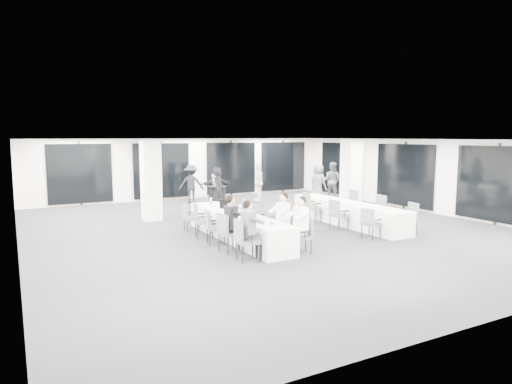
% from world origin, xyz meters
% --- Properties ---
extents(room, '(14.04, 16.04, 2.84)m').
position_xyz_m(room, '(0.89, 1.11, 1.39)').
color(room, '#24242A').
rests_on(room, ground).
extents(column_left, '(0.60, 0.60, 2.80)m').
position_xyz_m(column_left, '(-2.80, 3.20, 1.40)').
color(column_left, white).
rests_on(column_left, floor).
extents(column_right, '(0.60, 0.60, 2.80)m').
position_xyz_m(column_right, '(4.20, 1.00, 1.40)').
color(column_right, white).
rests_on(column_right, floor).
extents(banquet_table_main, '(0.90, 5.00, 0.75)m').
position_xyz_m(banquet_table_main, '(-1.50, -0.92, 0.38)').
color(banquet_table_main, white).
rests_on(banquet_table_main, floor).
extents(banquet_table_side, '(0.90, 5.00, 0.75)m').
position_xyz_m(banquet_table_side, '(2.70, -0.64, 0.38)').
color(banquet_table_side, white).
rests_on(banquet_table_side, floor).
extents(cocktail_table, '(0.73, 0.73, 1.02)m').
position_xyz_m(cocktail_table, '(-0.16, 3.58, 0.52)').
color(cocktail_table, black).
rests_on(cocktail_table, floor).
extents(chair_main_left_near, '(0.54, 0.59, 0.99)m').
position_xyz_m(chair_main_left_near, '(-2.34, -3.02, 0.56)').
color(chair_main_left_near, '#4C4E53').
rests_on(chair_main_left_near, floor).
extents(chair_main_left_second, '(0.56, 0.61, 0.99)m').
position_xyz_m(chair_main_left_second, '(-2.34, -2.09, 0.57)').
color(chair_main_left_second, '#4C4E53').
rests_on(chair_main_left_second, floor).
extents(chair_main_left_mid, '(0.55, 0.59, 0.93)m').
position_xyz_m(chair_main_left_mid, '(-2.33, -1.11, 0.53)').
color(chair_main_left_mid, '#4C4E53').
rests_on(chair_main_left_mid, floor).
extents(chair_main_left_fourth, '(0.62, 0.65, 1.02)m').
position_xyz_m(chair_main_left_fourth, '(-2.34, -0.27, 0.58)').
color(chair_main_left_fourth, '#4C4E53').
rests_on(chair_main_left_fourth, floor).
extents(chair_main_left_far, '(0.46, 0.51, 0.86)m').
position_xyz_m(chair_main_left_far, '(-2.33, 0.75, 0.49)').
color(chair_main_left_far, '#4C4E53').
rests_on(chair_main_left_far, floor).
extents(chair_main_right_near, '(0.55, 0.58, 0.90)m').
position_xyz_m(chair_main_right_near, '(-0.67, -3.06, 0.51)').
color(chair_main_right_near, '#4C4E53').
rests_on(chair_main_right_near, floor).
extents(chair_main_right_second, '(0.56, 0.59, 0.95)m').
position_xyz_m(chair_main_right_second, '(-0.67, -2.21, 0.54)').
color(chair_main_right_second, '#4C4E53').
rests_on(chair_main_right_second, floor).
extents(chair_main_right_mid, '(0.54, 0.59, 0.98)m').
position_xyz_m(chair_main_right_mid, '(-0.67, -1.12, 0.56)').
color(chair_main_right_mid, '#4C4E53').
rests_on(chair_main_right_mid, floor).
extents(chair_main_right_fourth, '(0.44, 0.49, 0.86)m').
position_xyz_m(chair_main_right_fourth, '(-0.67, -0.19, 0.49)').
color(chair_main_right_fourth, '#4C4E53').
rests_on(chair_main_right_fourth, floor).
extents(chair_main_right_far, '(0.55, 0.58, 0.93)m').
position_xyz_m(chair_main_right_far, '(-0.67, 0.54, 0.53)').
color(chair_main_right_far, '#4C4E53').
rests_on(chair_main_right_far, floor).
extents(chair_side_left_near, '(0.53, 0.56, 0.88)m').
position_xyz_m(chair_side_left_near, '(1.87, -2.61, 0.50)').
color(chair_side_left_near, '#4C4E53').
rests_on(chair_side_left_near, floor).
extents(chair_side_left_mid, '(0.51, 0.56, 0.94)m').
position_xyz_m(chair_side_left_mid, '(1.87, -1.15, 0.54)').
color(chair_side_left_mid, '#4C4E53').
rests_on(chair_side_left_mid, floor).
extents(chair_side_left_far, '(0.58, 0.63, 1.01)m').
position_xyz_m(chair_side_left_far, '(1.86, 0.31, 0.58)').
color(chair_side_left_far, '#4C4E53').
rests_on(chair_side_left_far, floor).
extents(chair_side_right_near, '(0.52, 0.56, 0.91)m').
position_xyz_m(chair_side_right_near, '(3.53, -2.54, 0.52)').
color(chair_side_right_near, '#4C4E53').
rests_on(chair_side_right_near, floor).
extents(chair_side_right_mid, '(0.52, 0.57, 0.98)m').
position_xyz_m(chair_side_right_mid, '(3.54, -1.15, 0.56)').
color(chair_side_right_mid, '#4C4E53').
rests_on(chair_side_right_mid, floor).
extents(chair_side_right_far, '(0.55, 0.60, 1.01)m').
position_xyz_m(chair_side_right_far, '(3.54, 0.22, 0.57)').
color(chair_side_right_far, '#4C4E53').
rests_on(chair_side_right_far, floor).
extents(seated_guest_a, '(0.50, 0.38, 1.44)m').
position_xyz_m(seated_guest_a, '(-2.17, -3.03, 0.81)').
color(seated_guest_a, '#4F5155').
rests_on(seated_guest_a, floor).
extents(seated_guest_b, '(0.50, 0.38, 1.44)m').
position_xyz_m(seated_guest_b, '(-2.17, -2.07, 0.81)').
color(seated_guest_b, black).
rests_on(seated_guest_b, floor).
extents(seated_guest_c, '(0.50, 0.38, 1.44)m').
position_xyz_m(seated_guest_c, '(-0.83, -3.04, 0.81)').
color(seated_guest_c, white).
rests_on(seated_guest_c, floor).
extents(seated_guest_d, '(0.50, 0.38, 1.44)m').
position_xyz_m(seated_guest_d, '(-0.83, -2.20, 0.81)').
color(seated_guest_d, white).
rests_on(seated_guest_d, floor).
extents(standing_guest_a, '(0.91, 0.95, 2.02)m').
position_xyz_m(standing_guest_a, '(-0.36, 2.98, 1.01)').
color(standing_guest_a, black).
rests_on(standing_guest_a, floor).
extents(standing_guest_b, '(0.94, 0.93, 1.70)m').
position_xyz_m(standing_guest_b, '(-0.17, 3.76, 0.85)').
color(standing_guest_b, white).
rests_on(standing_guest_b, floor).
extents(standing_guest_c, '(1.37, 1.07, 1.90)m').
position_xyz_m(standing_guest_c, '(-0.10, 6.55, 0.95)').
color(standing_guest_c, black).
rests_on(standing_guest_c, floor).
extents(standing_guest_d, '(1.21, 1.27, 1.92)m').
position_xyz_m(standing_guest_d, '(2.78, 5.65, 0.96)').
color(standing_guest_d, white).
rests_on(standing_guest_d, floor).
extents(standing_guest_e, '(0.80, 1.06, 1.94)m').
position_xyz_m(standing_guest_e, '(4.89, 4.03, 0.97)').
color(standing_guest_e, '#4F5155').
rests_on(standing_guest_e, floor).
extents(standing_guest_f, '(1.65, 0.70, 1.77)m').
position_xyz_m(standing_guest_f, '(0.80, 5.86, 0.88)').
color(standing_guest_f, black).
rests_on(standing_guest_f, floor).
extents(standing_guest_h, '(0.96, 1.11, 1.96)m').
position_xyz_m(standing_guest_h, '(6.07, 4.54, 0.98)').
color(standing_guest_h, '#4F5155').
rests_on(standing_guest_h, floor).
extents(ice_bucket_near, '(0.21, 0.21, 0.24)m').
position_xyz_m(ice_bucket_near, '(-1.58, -1.98, 0.87)').
color(ice_bucket_near, black).
rests_on(ice_bucket_near, banquet_table_main).
extents(ice_bucket_far, '(0.24, 0.24, 0.27)m').
position_xyz_m(ice_bucket_far, '(-1.44, 0.15, 0.88)').
color(ice_bucket_far, black).
rests_on(ice_bucket_far, banquet_table_main).
extents(water_bottle_a, '(0.07, 0.07, 0.21)m').
position_xyz_m(water_bottle_a, '(-1.59, -3.03, 0.85)').
color(water_bottle_a, silver).
rests_on(water_bottle_a, banquet_table_main).
extents(water_bottle_b, '(0.07, 0.07, 0.23)m').
position_xyz_m(water_bottle_b, '(-1.31, -0.74, 0.86)').
color(water_bottle_b, silver).
rests_on(water_bottle_b, banquet_table_main).
extents(water_bottle_c, '(0.08, 0.08, 0.24)m').
position_xyz_m(water_bottle_c, '(-1.55, 0.88, 0.87)').
color(water_bottle_c, silver).
rests_on(water_bottle_c, banquet_table_main).
extents(plate_a, '(0.20, 0.20, 0.03)m').
position_xyz_m(plate_a, '(-1.66, -2.20, 0.76)').
color(plate_a, white).
rests_on(plate_a, banquet_table_main).
extents(plate_b, '(0.20, 0.20, 0.03)m').
position_xyz_m(plate_b, '(-1.35, -2.60, 0.76)').
color(plate_b, white).
rests_on(plate_b, banquet_table_main).
extents(plate_c, '(0.19, 0.19, 0.03)m').
position_xyz_m(plate_c, '(-1.55, -1.40, 0.76)').
color(plate_c, white).
rests_on(plate_c, banquet_table_main).
extents(wine_glass, '(0.08, 0.08, 0.21)m').
position_xyz_m(wine_glass, '(-1.29, -2.80, 0.91)').
color(wine_glass, silver).
rests_on(wine_glass, banquet_table_main).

